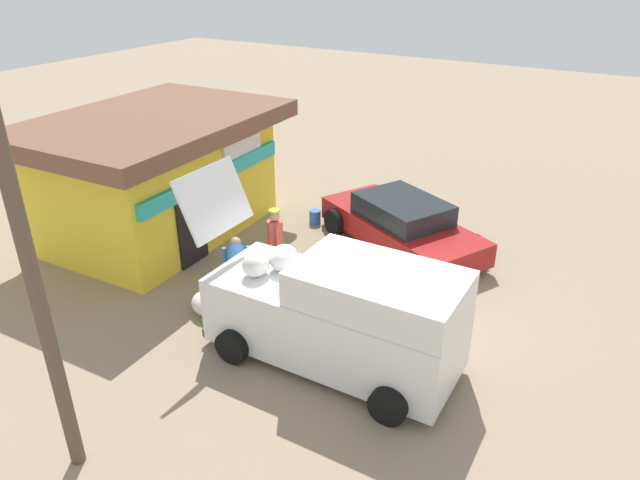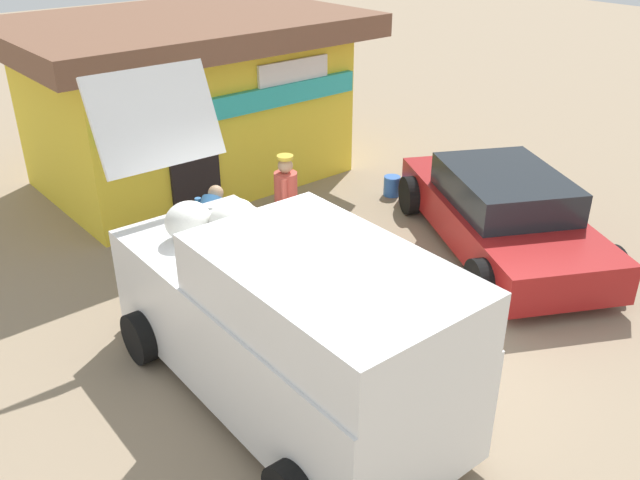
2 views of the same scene
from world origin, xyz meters
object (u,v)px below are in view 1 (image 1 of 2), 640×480
(customer_bending, at_px, (237,268))
(paint_bucket, at_px, (315,217))
(vendor_standing, at_px, (275,240))
(unloaded_banana_pile, at_px, (206,304))
(delivery_van, at_px, (340,313))
(storefront_bar, at_px, (158,173))
(parked_sedan, at_px, (402,225))

(customer_bending, xyz_separation_m, paint_bucket, (4.15, 0.66, -0.64))
(vendor_standing, xyz_separation_m, customer_bending, (-1.25, 0.08, -0.11))
(vendor_standing, relative_size, customer_bending, 1.22)
(unloaded_banana_pile, bearing_deg, delivery_van, -89.53)
(delivery_van, xyz_separation_m, vendor_standing, (1.89, 2.62, -0.07))
(delivery_van, height_order, unloaded_banana_pile, delivery_van)
(storefront_bar, xyz_separation_m, unloaded_banana_pile, (-2.40, -3.40, -1.39))
(vendor_standing, bearing_deg, paint_bucket, 14.26)
(vendor_standing, relative_size, unloaded_banana_pile, 1.94)
(parked_sedan, height_order, paint_bucket, parked_sedan)
(delivery_van, height_order, parked_sedan, delivery_van)
(vendor_standing, relative_size, paint_bucket, 4.48)
(storefront_bar, relative_size, parked_sedan, 1.34)
(parked_sedan, height_order, customer_bending, customer_bending)
(parked_sedan, distance_m, vendor_standing, 3.31)
(storefront_bar, distance_m, unloaded_banana_pile, 4.39)
(customer_bending, bearing_deg, vendor_standing, -3.44)
(customer_bending, height_order, unloaded_banana_pile, customer_bending)
(storefront_bar, relative_size, paint_bucket, 17.33)
(storefront_bar, xyz_separation_m, customer_bending, (-1.74, -3.72, -0.78))
(storefront_bar, height_order, customer_bending, storefront_bar)
(delivery_van, relative_size, customer_bending, 3.66)
(delivery_van, xyz_separation_m, paint_bucket, (4.79, 3.36, -0.82))
(delivery_van, distance_m, customer_bending, 2.78)
(storefront_bar, bearing_deg, delivery_van, -110.34)
(parked_sedan, bearing_deg, vendor_standing, 147.38)
(delivery_van, xyz_separation_m, unloaded_banana_pile, (-0.02, 3.01, -0.79))
(parked_sedan, relative_size, vendor_standing, 2.88)
(customer_bending, distance_m, paint_bucket, 4.25)
(unloaded_banana_pile, xyz_separation_m, paint_bucket, (4.81, 0.35, -0.03))
(unloaded_banana_pile, bearing_deg, storefront_bar, 54.78)
(parked_sedan, xyz_separation_m, customer_bending, (-4.03, 1.85, 0.23))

